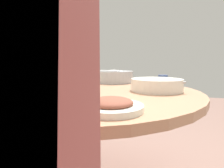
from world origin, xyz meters
TOP-DOWN VIEW (x-y plane):
  - round_dining_table at (0.00, 0.00)m, footprint 1.15×1.15m
  - rice_bowl at (0.03, 0.38)m, footprint 0.29×0.29m
  - soup_bowl at (0.35, 0.07)m, footprint 0.28×0.27m
  - dish_tofu_braise at (-0.10, -0.25)m, footprint 0.25×0.25m
  - dish_stirfry at (0.24, -0.37)m, footprint 0.20×0.20m
  - dish_noodles at (-0.18, 0.09)m, footprint 0.24×0.24m
  - tea_cup_near at (0.37, 0.38)m, footprint 0.06×0.06m
  - tea_cup_far at (-0.26, 0.39)m, footprint 0.07×0.07m
  - stool_for_diner_right at (-0.59, 0.58)m, footprint 0.35×0.35m
  - diner_right at (-0.59, 0.58)m, footprint 0.47×0.47m

SIDE VIEW (x-z plane):
  - stool_for_diner_right at x=-0.59m, z-range 0.00..0.46m
  - round_dining_table at x=0.00m, z-range 0.26..0.98m
  - dish_stirfry at x=0.24m, z-range 0.72..0.76m
  - dish_noodles at x=-0.18m, z-range 0.72..0.76m
  - dish_tofu_braise at x=-0.10m, z-range 0.72..0.77m
  - soup_bowl at x=0.35m, z-range 0.72..0.78m
  - tea_cup_near at x=0.37m, z-range 0.72..0.78m
  - tea_cup_far at x=-0.26m, z-range 0.72..0.79m
  - rice_bowl at x=0.03m, z-range 0.72..0.81m
  - diner_right at x=-0.59m, z-range 0.40..1.16m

